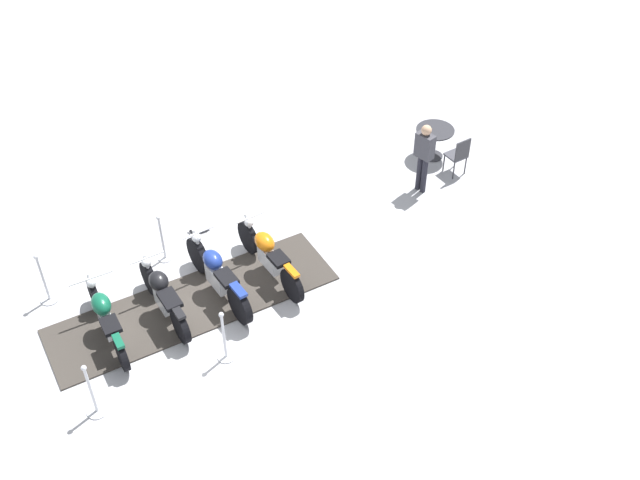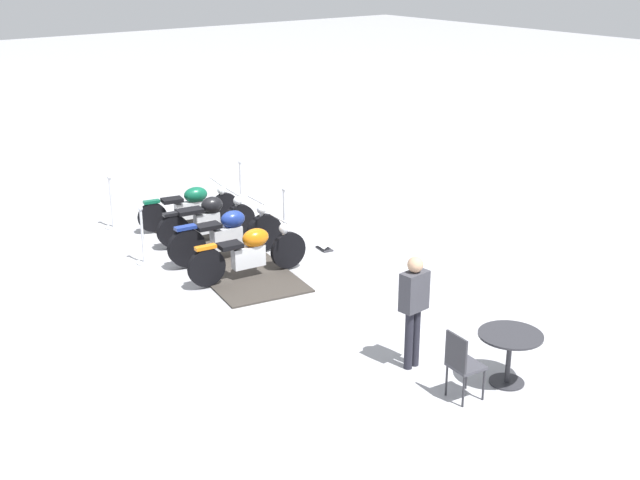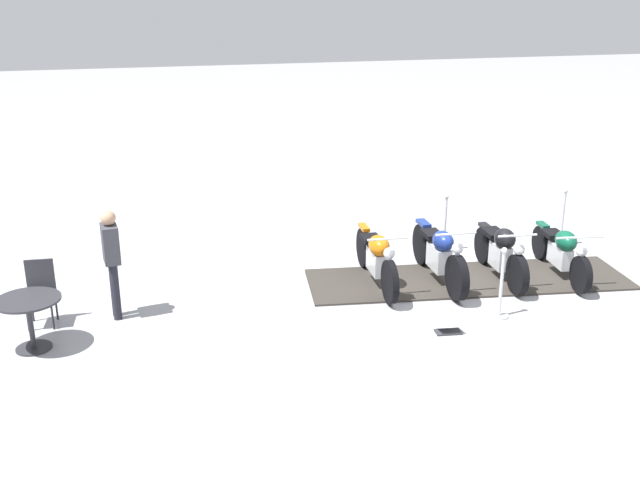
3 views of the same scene
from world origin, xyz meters
name	(u,v)px [view 2 (image 2 of 3)]	position (x,y,z in m)	size (l,w,h in m)	color
ground_plane	(217,250)	(0.00, 0.00, 0.00)	(80.00, 80.00, 0.00)	#B2B2B7
display_platform	(217,250)	(0.00, 0.00, 0.02)	(5.38, 1.53, 0.03)	#38332D
motorcycle_copper	(250,251)	(-0.23, -1.57, 0.51)	(2.30, 0.64, 1.00)	black
motorcycle_navy	(228,234)	(-0.06, -0.52, 0.51)	(2.33, 0.66, 1.04)	black
motorcycle_black	(208,218)	(0.12, 0.52, 0.50)	(2.06, 0.64, 0.95)	black
motorcycle_forest	(191,205)	(0.32, 1.56, 0.48)	(2.17, 0.78, 0.89)	black
stanchion_right_mid	(284,220)	(1.43, -0.25, 0.39)	(0.29, 0.29, 1.10)	silver
stanchion_left_rear	(112,212)	(-1.03, 2.50, 0.36)	(0.34, 0.34, 1.14)	silver
stanchion_left_mid	(143,244)	(-1.43, 0.25, 0.37)	(0.32, 0.32, 1.11)	silver
stanchion_right_rear	(241,194)	(1.82, 2.00, 0.34)	(0.35, 0.35, 1.13)	silver
info_placard	(325,246)	(1.70, -1.22, 0.06)	(0.28, 0.40, 0.19)	#333338
cafe_table	(510,346)	(0.50, -6.83, 0.56)	(0.87, 0.87, 0.74)	#2D2D33
cafe_chair_near_table	(462,362)	(-0.32, -6.74, 0.54)	(0.44, 0.44, 0.95)	#2D2D33
bystander_person	(414,302)	(-0.22, -5.70, 0.99)	(0.42, 0.25, 1.66)	#23232D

